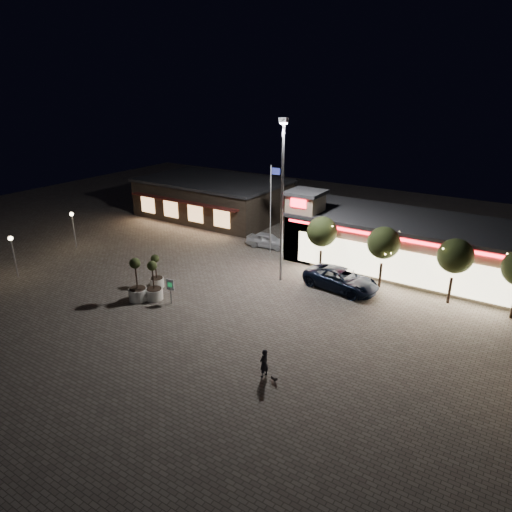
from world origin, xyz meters
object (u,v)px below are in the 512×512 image
Objects in this scene: valet_sign at (170,287)px; planter_left at (157,277)px; white_sedan at (268,240)px; planter_mid at (137,287)px; pickup_truck at (341,279)px; pedestrian at (264,363)px.

planter_left is at bearing 152.13° from valet_sign.
planter_mid is (-1.92, -14.63, 0.31)m from white_sedan.
valet_sign is (0.45, -13.76, 0.61)m from white_sedan.
pedestrian is at bearing -167.85° from pickup_truck.
planter_left is at bearing 161.82° from white_sedan.
pickup_truck is 10.77m from white_sedan.
planter_left is at bearing 101.44° from planter_mid.
valet_sign is (-10.04, 3.68, 0.49)m from pedestrian.
planter_mid reaches higher than pickup_truck.
white_sedan is at bearing 70.35° from pickup_truck.
pickup_truck is 14.99m from planter_mid.
planter_mid is 1.74× the size of valet_sign.
planter_mid reaches higher than planter_left.
pickup_truck is 3.08× the size of valet_sign.
pedestrian is 12.72m from planter_mid.
valet_sign reaches higher than white_sedan.
valet_sign is at bearing 20.16° from planter_mid.
pickup_truck is 12.50m from pedestrian.
planter_mid is at bearing -78.56° from planter_left.
pedestrian is (0.94, -12.46, 0.02)m from pickup_truck.
planter_left reaches higher than pickup_truck.
pedestrian is at bearing -20.12° from valet_sign.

